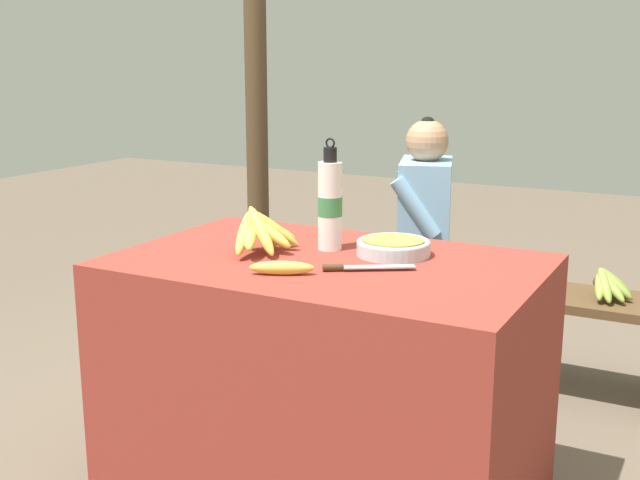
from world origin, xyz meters
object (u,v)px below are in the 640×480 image
(banana_bunch_green, at_px, (609,283))
(banana_bunch_ripe, at_px, (260,230))
(wooden_bench, at_px, (482,297))
(support_post_near, at_px, (256,86))
(serving_bowl, at_px, (394,246))
(seated_vendor, at_px, (413,229))
(knife, at_px, (356,267))
(water_bottle, at_px, (330,204))
(loose_banana_front, at_px, (282,268))

(banana_bunch_green, bearing_deg, banana_bunch_ripe, -126.04)
(wooden_bench, bearing_deg, support_post_near, 164.88)
(serving_bowl, bearing_deg, support_post_near, 134.34)
(seated_vendor, bearing_deg, banana_bunch_green, 165.26)
(wooden_bench, relative_size, seated_vendor, 1.52)
(banana_bunch_ripe, bearing_deg, support_post_near, 122.50)
(support_post_near, bearing_deg, wooden_bench, -15.12)
(banana_bunch_green, bearing_deg, knife, -112.40)
(water_bottle, relative_size, banana_bunch_green, 1.21)
(wooden_bench, bearing_deg, loose_banana_front, -97.12)
(wooden_bench, relative_size, support_post_near, 0.70)
(serving_bowl, relative_size, knife, 0.95)
(support_post_near, bearing_deg, seated_vendor, -21.60)
(serving_bowl, distance_m, water_bottle, 0.22)
(banana_bunch_ripe, distance_m, knife, 0.34)
(banana_bunch_ripe, height_order, support_post_near, support_post_near)
(loose_banana_front, distance_m, support_post_near, 2.03)
(banana_bunch_ripe, height_order, wooden_bench, banana_bunch_ripe)
(serving_bowl, relative_size, support_post_near, 0.09)
(serving_bowl, height_order, water_bottle, water_bottle)
(serving_bowl, xyz_separation_m, loose_banana_front, (-0.18, -0.33, -0.01))
(knife, relative_size, banana_bunch_green, 0.82)
(serving_bowl, xyz_separation_m, water_bottle, (-0.19, -0.02, 0.11))
(banana_bunch_ripe, distance_m, support_post_near, 1.78)
(banana_bunch_green, bearing_deg, serving_bowl, -115.48)
(serving_bowl, bearing_deg, banana_bunch_green, 64.52)
(knife, distance_m, banana_bunch_green, 1.30)
(serving_bowl, height_order, banana_bunch_green, serving_bowl)
(serving_bowl, relative_size, loose_banana_front, 1.24)
(knife, distance_m, wooden_bench, 1.25)
(loose_banana_front, xyz_separation_m, banana_bunch_green, (0.64, 1.30, -0.29))
(wooden_bench, height_order, banana_bunch_green, banana_bunch_green)
(serving_bowl, relative_size, wooden_bench, 0.13)
(wooden_bench, xyz_separation_m, seated_vendor, (-0.29, -0.05, 0.26))
(seated_vendor, bearing_deg, banana_bunch_ripe, 69.12)
(knife, relative_size, support_post_near, 0.10)
(loose_banana_front, bearing_deg, banana_bunch_ripe, 134.59)
(wooden_bench, bearing_deg, knife, -90.42)
(banana_bunch_ripe, distance_m, wooden_bench, 1.26)
(water_bottle, relative_size, support_post_near, 0.14)
(banana_bunch_ripe, distance_m, loose_banana_front, 0.26)
(banana_bunch_ripe, relative_size, water_bottle, 0.89)
(wooden_bench, bearing_deg, serving_bowl, -89.22)
(support_post_near, bearing_deg, loose_banana_front, -55.98)
(serving_bowl, xyz_separation_m, knife, (-0.02, -0.20, -0.02))
(loose_banana_front, bearing_deg, banana_bunch_green, 63.84)
(loose_banana_front, height_order, wooden_bench, loose_banana_front)
(water_bottle, bearing_deg, loose_banana_front, -86.78)
(loose_banana_front, relative_size, banana_bunch_green, 0.63)
(knife, height_order, seated_vendor, seated_vendor)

